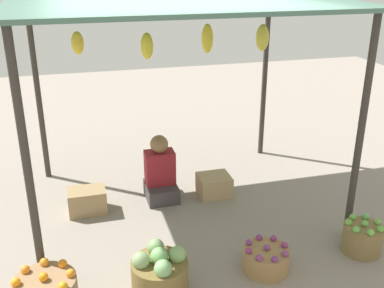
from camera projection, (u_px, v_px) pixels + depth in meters
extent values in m
plane|color=gray|center=(180.00, 202.00, 5.40)|extent=(14.00, 14.00, 0.00)
cylinder|color=#38332D|center=(27.00, 169.00, 3.62)|extent=(0.07, 0.07, 2.24)
cylinder|color=#38332D|center=(361.00, 134.00, 4.34)|extent=(0.07, 0.07, 2.24)
cylinder|color=#38332D|center=(38.00, 94.00, 5.63)|extent=(0.07, 0.07, 2.24)
cylinder|color=#38332D|center=(265.00, 78.00, 6.35)|extent=(0.07, 0.07, 2.24)
cube|color=#4B7060|center=(177.00, 1.00, 4.56)|extent=(3.29, 2.55, 0.04)
ellipsoid|color=yellow|center=(78.00, 43.00, 4.66)|extent=(0.13, 0.13, 0.24)
ellipsoid|color=yellow|center=(147.00, 46.00, 4.50)|extent=(0.12, 0.12, 0.26)
ellipsoid|color=yellow|center=(207.00, 39.00, 4.91)|extent=(0.13, 0.13, 0.31)
ellipsoid|color=yellow|center=(262.00, 38.00, 4.97)|extent=(0.14, 0.14, 0.29)
cube|color=#3F383B|center=(161.00, 191.00, 5.46)|extent=(0.36, 0.44, 0.18)
cube|color=maroon|center=(160.00, 167.00, 5.39)|extent=(0.34, 0.22, 0.40)
sphere|color=olive|center=(159.00, 144.00, 5.28)|extent=(0.21, 0.21, 0.21)
sphere|color=orange|center=(43.00, 277.00, 3.68)|extent=(0.08, 0.08, 0.08)
sphere|color=orange|center=(71.00, 273.00, 3.73)|extent=(0.08, 0.08, 0.08)
sphere|color=orange|center=(63.00, 264.00, 3.85)|extent=(0.08, 0.08, 0.08)
sphere|color=orange|center=(44.00, 262.00, 3.87)|extent=(0.08, 0.08, 0.08)
sphere|color=orange|center=(25.00, 270.00, 3.78)|extent=(0.08, 0.08, 0.08)
sphere|color=orange|center=(16.00, 282.00, 3.63)|extent=(0.08, 0.08, 0.08)
sphere|color=orange|center=(63.00, 286.00, 3.58)|extent=(0.08, 0.08, 0.08)
cylinder|color=brown|center=(160.00, 276.00, 3.93)|extent=(0.49, 0.49, 0.28)
sphere|color=#75AD65|center=(159.00, 256.00, 3.85)|extent=(0.15, 0.15, 0.15)
sphere|color=#84AF66|center=(177.00, 255.00, 3.89)|extent=(0.15, 0.15, 0.15)
sphere|color=#7C9E64|center=(156.00, 247.00, 3.99)|extent=(0.15, 0.15, 0.15)
sphere|color=#82A367|center=(141.00, 261.00, 3.82)|extent=(0.15, 0.15, 0.15)
sphere|color=#7DB06D|center=(163.00, 269.00, 3.72)|extent=(0.15, 0.15, 0.15)
cylinder|color=#A37C4D|center=(266.00, 260.00, 4.20)|extent=(0.42, 0.42, 0.21)
sphere|color=#7F3F74|center=(267.00, 247.00, 4.15)|extent=(0.06, 0.06, 0.06)
sphere|color=#883669|center=(284.00, 245.00, 4.19)|extent=(0.06, 0.06, 0.06)
sphere|color=#89376F|center=(274.00, 239.00, 4.29)|extent=(0.06, 0.06, 0.06)
sphere|color=#80366E|center=(259.00, 237.00, 4.31)|extent=(0.06, 0.06, 0.06)
sphere|color=#7B386E|center=(249.00, 242.00, 4.23)|extent=(0.06, 0.06, 0.06)
sphere|color=#893369|center=(249.00, 251.00, 4.11)|extent=(0.06, 0.06, 0.06)
sphere|color=#893872|center=(259.00, 258.00, 4.01)|extent=(0.06, 0.06, 0.06)
sphere|color=#793676|center=(275.00, 259.00, 3.99)|extent=(0.06, 0.06, 0.06)
sphere|color=#814070|center=(285.00, 254.00, 4.07)|extent=(0.06, 0.06, 0.06)
cylinder|color=olive|center=(362.00, 238.00, 4.45)|extent=(0.37, 0.37, 0.28)
sphere|color=#6EAF4D|center=(365.00, 224.00, 4.39)|extent=(0.07, 0.07, 0.07)
sphere|color=#6FB14C|center=(378.00, 222.00, 4.43)|extent=(0.07, 0.07, 0.07)
sphere|color=#62B750|center=(366.00, 217.00, 4.52)|extent=(0.07, 0.07, 0.07)
sphere|color=#69B94B|center=(353.00, 217.00, 4.51)|extent=(0.07, 0.07, 0.07)
sphere|color=#6FAE42|center=(349.00, 223.00, 4.42)|extent=(0.07, 0.07, 0.07)
sphere|color=#69B74C|center=(356.00, 230.00, 4.30)|extent=(0.07, 0.07, 0.07)
sphere|color=#72BA49|center=(371.00, 233.00, 4.26)|extent=(0.07, 0.07, 0.07)
sphere|color=#63B73E|center=(380.00, 229.00, 4.31)|extent=(0.07, 0.07, 0.07)
cube|color=#9B7E55|center=(87.00, 201.00, 5.15)|extent=(0.41, 0.29, 0.27)
cube|color=tan|center=(214.00, 185.00, 5.53)|extent=(0.38, 0.33, 0.25)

